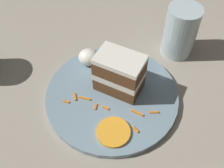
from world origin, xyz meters
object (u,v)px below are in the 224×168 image
(plate, at_px, (112,95))
(orange_garnish, at_px, (113,132))
(cream_dollop, at_px, (89,57))
(cake_slice, at_px, (119,72))
(drinking_glass, at_px, (180,34))

(plate, distance_m, orange_garnish, 0.10)
(plate, bearing_deg, cream_dollop, -59.82)
(cake_slice, height_order, drinking_glass, drinking_glass)
(plate, distance_m, cream_dollop, 0.11)
(plate, height_order, drinking_glass, drinking_glass)
(drinking_glass, bearing_deg, plate, 41.10)
(drinking_glass, bearing_deg, cake_slice, 39.39)
(drinking_glass, bearing_deg, cream_dollop, 13.50)
(orange_garnish, xyz_separation_m, drinking_glass, (-0.16, -0.24, 0.04))
(plate, relative_size, drinking_glass, 2.27)
(cake_slice, bearing_deg, plate, 171.36)
(plate, relative_size, orange_garnish, 4.33)
(cream_dollop, bearing_deg, drinking_glass, -166.50)
(cake_slice, bearing_deg, cream_dollop, 72.20)
(plate, height_order, cream_dollop, cream_dollop)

